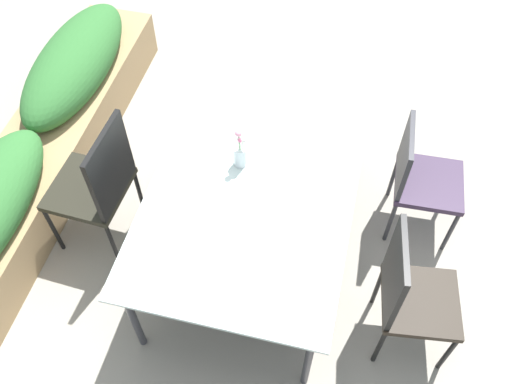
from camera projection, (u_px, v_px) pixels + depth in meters
The scene contains 7 objects.
ground_plane at pixel (251, 230), 3.87m from camera, with size 12.00×12.00×0.00m, color gray.
dining_table at pixel (256, 181), 3.27m from camera, with size 1.89×1.16×0.71m.
chair_near_left at pixel (409, 292), 3.00m from camera, with size 0.47×0.47×0.97m.
chair_far_side at pixel (98, 183), 3.39m from camera, with size 0.48×0.48×1.02m.
chair_near_right at pixel (420, 176), 3.53m from camera, with size 0.44×0.44×0.85m.
flower_vase at pixel (240, 153), 3.21m from camera, with size 0.08×0.08×0.29m.
planter_box at pixel (40, 145), 3.90m from camera, with size 3.08×0.56×0.70m.
Camera 1 is at (-2.02, -0.52, 3.27)m, focal length 39.18 mm.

